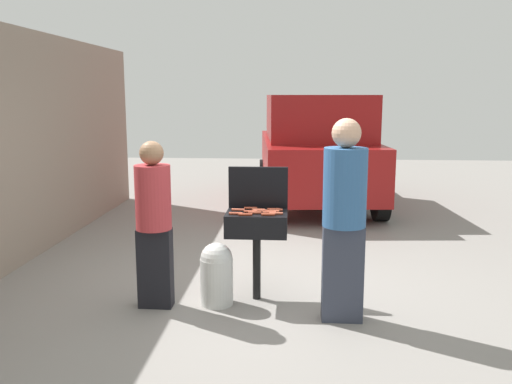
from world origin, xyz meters
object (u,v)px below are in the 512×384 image
Objects in this scene: bbq_grill at (257,226)px; hot_dog_4 at (276,213)px; hot_dog_0 at (259,210)px; hot_dog_8 at (250,212)px; hot_dog_9 at (259,211)px; person_right at (344,213)px; propane_tank at (217,272)px; hot_dog_13 at (274,209)px; hot_dog_6 at (268,215)px; hot_dog_10 at (236,213)px; hot_dog_12 at (273,211)px; hot_dog_5 at (238,210)px; hot_dog_3 at (255,213)px; hot_dog_7 at (276,210)px; hot_dog_2 at (269,213)px; hot_dog_1 at (251,208)px; parked_minivan at (315,149)px; hot_dog_11 at (245,215)px; person_left at (154,219)px.

bbq_grill is 6.82× the size of hot_dog_4.
hot_dog_0 is 0.12m from hot_dog_8.
person_right is at bearing -31.47° from hot_dog_9.
hot_dog_13 is at bearing 26.50° from propane_tank.
hot_dog_6 reaches higher than propane_tank.
hot_dog_9 is at bearing 32.64° from hot_dog_10.
hot_dog_10 is at bearing -160.88° from hot_dog_12.
hot_dog_12 is (0.34, -0.05, 0.00)m from hot_dog_5.
hot_dog_3 is 0.25m from hot_dog_7.
hot_dog_3 is (-0.14, -0.01, 0.00)m from hot_dog_2.
hot_dog_1 is 0.03× the size of parked_minivan.
hot_dog_3 is 1.00× the size of hot_dog_6.
hot_dog_5 is 0.36m from hot_dog_6.
hot_dog_13 is 0.86m from person_right.
hot_dog_3 is 0.07× the size of person_right.
hot_dog_4 is at bearing 35.25° from hot_dog_6.
bbq_grill is 0.16m from hot_dog_9.
bbq_grill is 6.82× the size of hot_dog_6.
hot_dog_11 is (0.10, -0.04, 0.00)m from hot_dog_10.
hot_dog_0 is at bearing 6.01° from hot_dog_5.
hot_dog_7 is 1.00× the size of hot_dog_12.
hot_dog_5 reaches higher than propane_tank.
hot_dog_5 is 0.17m from hot_dog_10.
hot_dog_8 is 0.07× the size of person_right.
hot_dog_2 is at bearing -39.14° from person_right.
hot_dog_12 is (0.35, 0.12, 0.00)m from hot_dog_10.
hot_dog_2 and hot_dog_4 have the same top height.
hot_dog_7 is (0.19, 0.06, 0.15)m from bbq_grill.
hot_dog_3 is 0.69m from propane_tank.
hot_dog_7 is 1.19m from person_left.
hot_dog_5 and hot_dog_12 have the same top height.
hot_dog_1 is 1.00× the size of hot_dog_3.
bbq_grill is 6.82× the size of hot_dog_8.
hot_dog_9 is at bearing 55.87° from hot_dog_11.
hot_dog_7 is (0.07, 0.21, 0.00)m from hot_dog_6.
hot_dog_7 reaches higher than propane_tank.
hot_dog_3 is 1.00× the size of hot_dog_8.
hot_dog_3 is at bearing -145.04° from hot_dog_7.
hot_dog_11 is (-0.28, -0.23, 0.00)m from hot_dog_7.
hot_dog_4 is 1.00× the size of hot_dog_7.
hot_dog_10 and hot_dog_13 have the same top height.
hot_dog_7 and hot_dog_11 have the same top height.
parked_minivan reaches higher than propane_tank.
hot_dog_10 is (-0.13, -0.10, 0.00)m from hot_dog_8.
hot_dog_1 is at bearing 134.30° from hot_dog_2.
bbq_grill is 0.17m from hot_dog_8.
person_right is at bearing -40.85° from hot_dog_13.
person_left reaches higher than hot_dog_1.
hot_dog_7 is at bearing -49.23° from person_right.
hot_dog_13 is at bearing 31.76° from hot_dog_10.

